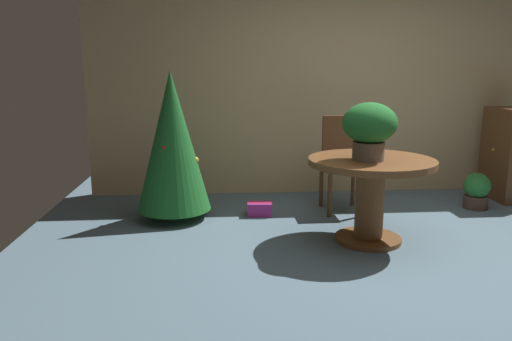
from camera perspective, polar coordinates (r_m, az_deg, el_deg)
name	(u,v)px	position (r m, az deg, el deg)	size (l,w,h in m)	color
ground_plane	(405,256)	(4.16, 17.10, -9.59)	(6.60, 6.60, 0.00)	slate
back_wall_panel	(341,85)	(5.98, 10.03, 9.88)	(6.00, 0.10, 2.60)	tan
round_dining_table	(370,184)	(4.28, 13.32, -1.56)	(1.08, 1.08, 0.74)	brown
flower_vase	(369,127)	(4.11, 13.21, 5.03)	(0.45, 0.45, 0.48)	#665B51
wooden_chair_far	(341,159)	(5.22, 9.96, 1.33)	(0.40, 0.45, 1.00)	brown
holiday_tree	(172,141)	(4.83, -9.82, 3.40)	(0.73, 0.73, 1.48)	brown
gift_box_purple	(260,209)	(5.02, 0.43, -4.55)	(0.26, 0.19, 0.14)	#9E287A
potted_plant	(476,191)	(5.76, 24.52, -2.16)	(0.28, 0.28, 0.39)	#4C382D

